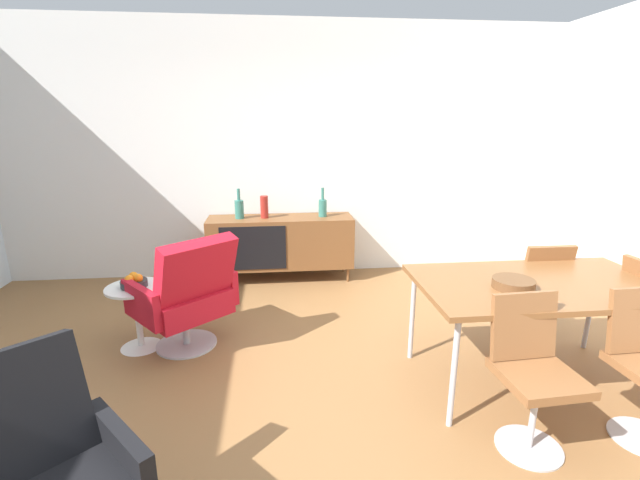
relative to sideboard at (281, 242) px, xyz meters
name	(u,v)px	position (x,y,z in m)	size (l,w,h in m)	color
ground_plane	(305,403)	(0.10, -2.30, -0.44)	(8.32, 8.32, 0.00)	olive
wall_back	(287,153)	(0.10, 0.30, 0.96)	(6.80, 0.12, 2.80)	silver
sideboard	(281,242)	(0.00, 0.00, 0.00)	(1.60, 0.45, 0.72)	brown
vase_cobalt	(264,207)	(-0.17, 0.00, 0.40)	(0.09, 0.09, 0.24)	maroon
vase_sculptural_dark	(323,207)	(0.47, 0.00, 0.39)	(0.09, 0.09, 0.32)	#337266
vase_ceramic_small	(239,208)	(-0.44, 0.00, 0.39)	(0.10, 0.10, 0.33)	#337266
dining_table	(539,288)	(1.67, -2.21, 0.26)	(1.60, 0.90, 0.74)	brown
wooden_bowl_on_table	(513,284)	(1.44, -2.29, 0.33)	(0.26, 0.26, 0.06)	brown
dining_chair_front_left	(532,368)	(1.31, -2.77, 0.03)	(0.42, 0.44, 0.86)	brown
dining_chair_back_right	(536,287)	(2.02, -1.65, 0.03)	(0.41, 0.43, 0.86)	brown
lounge_chair_red	(187,294)	(-0.76, -1.49, 0.03)	(0.91, 0.90, 0.95)	red
side_table_round	(137,310)	(-1.16, -1.43, -0.12)	(0.44, 0.44, 0.52)	white
fruit_bowl	(134,282)	(-1.16, -1.43, 0.12)	(0.20, 0.20, 0.11)	#262628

